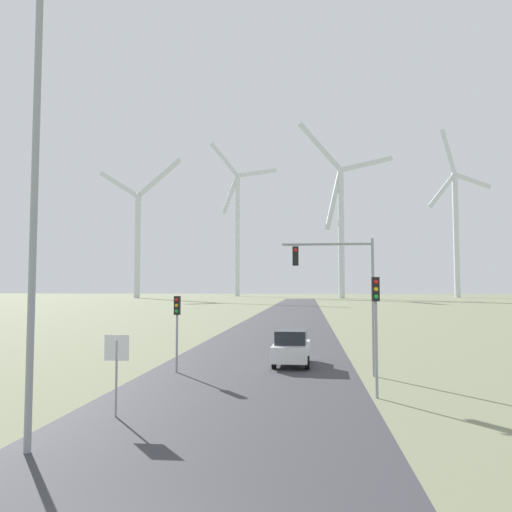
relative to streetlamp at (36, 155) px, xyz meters
name	(u,v)px	position (x,y,z in m)	size (l,w,h in m)	color
road_surface	(283,324)	(4.18, 42.74, -7.43)	(10.00, 240.00, 0.01)	#38383D
streetlamp	(36,155)	(0.00, 0.00, 0.00)	(3.61, 0.32, 12.13)	#93999E
stop_sign_near	(117,359)	(0.86, 3.50, -5.65)	(0.81, 0.07, 2.55)	#93999E
traffic_light_post_near_left	(177,316)	(0.62, 11.67, -4.76)	(0.28, 0.34, 3.64)	#93999E
traffic_light_post_near_right	(376,309)	(9.39, 7.03, -4.19)	(0.28, 0.33, 4.44)	#93999E
traffic_light_mast_overhead	(342,278)	(8.46, 11.56, -2.97)	(4.25, 0.35, 6.32)	#93999E
car_approaching	(291,348)	(6.01, 14.46, -6.52)	(1.96, 4.17, 1.83)	white
wind_turbine_far_left	(138,232)	(-56.62, 168.50, 17.34)	(37.21, 16.00, 50.64)	silver
wind_turbine_left	(237,223)	(-24.85, 210.61, 25.50)	(30.03, 9.77, 69.72)	silver
wind_turbine_center	(341,217)	(19.06, 171.46, 22.12)	(36.15, 16.37, 63.75)	silver
wind_turbine_right	(456,222)	(65.76, 193.03, 22.60)	(28.79, 14.18, 67.43)	silver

